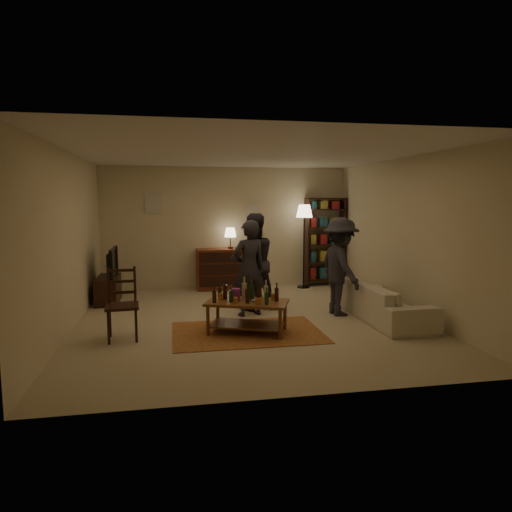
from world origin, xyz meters
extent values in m
plane|color=#C6B793|center=(0.00, 0.00, 0.00)|extent=(6.00, 6.00, 0.00)
plane|color=beige|center=(0.00, 3.00, 1.35)|extent=(5.50, 0.00, 5.50)
plane|color=beige|center=(-2.75, 0.00, 1.35)|extent=(0.00, 6.00, 6.00)
plane|color=beige|center=(2.75, 0.00, 1.35)|extent=(0.00, 6.00, 6.00)
plane|color=beige|center=(0.00, -3.00, 1.35)|extent=(5.50, 0.00, 5.50)
plane|color=white|center=(0.00, 0.00, 2.70)|extent=(6.00, 6.00, 0.00)
cube|color=beige|center=(-1.60, 2.98, 1.90)|extent=(0.35, 0.03, 0.45)
cube|color=beige|center=(0.60, 2.98, 1.70)|extent=(0.30, 0.03, 0.40)
cube|color=maroon|center=(-0.15, -0.71, 0.01)|extent=(2.20, 1.50, 0.01)
cube|color=brown|center=(-0.15, -0.71, 0.46)|extent=(1.33, 1.03, 0.04)
cube|color=brown|center=(-0.15, -0.71, 0.13)|extent=(1.20, 0.90, 0.02)
cylinder|color=brown|center=(-0.74, -0.76, 0.22)|extent=(0.05, 0.05, 0.44)
cylinder|color=brown|center=(0.25, -1.15, 0.22)|extent=(0.05, 0.05, 0.44)
cylinder|color=brown|center=(-0.55, -0.27, 0.22)|extent=(0.05, 0.05, 0.44)
cylinder|color=brown|center=(0.44, -0.66, 0.22)|extent=(0.05, 0.05, 0.44)
cylinder|color=#B16528|center=(-0.52, -0.55, 0.53)|extent=(0.07, 0.07, 0.10)
cylinder|color=#B16528|center=(-0.34, -0.82, 0.53)|extent=(0.07, 0.07, 0.09)
cylinder|color=#B16528|center=(-0.04, -0.51, 0.54)|extent=(0.07, 0.07, 0.11)
cylinder|color=#B16528|center=(-0.03, -0.96, 0.53)|extent=(0.07, 0.07, 0.09)
cylinder|color=#B16528|center=(0.25, -0.70, 0.53)|extent=(0.07, 0.07, 0.10)
cube|color=#81328A|center=(-0.31, -0.62, 0.57)|extent=(0.15, 0.10, 0.18)
cylinder|color=gray|center=(-0.04, -0.77, 0.49)|extent=(0.12, 0.12, 0.02)
cube|color=black|center=(-1.94, -0.71, 0.48)|extent=(0.48, 0.48, 0.04)
cylinder|color=black|center=(-2.10, -0.91, 0.24)|extent=(0.04, 0.04, 0.47)
cylinder|color=black|center=(-1.74, -0.88, 0.24)|extent=(0.04, 0.04, 0.47)
cylinder|color=black|center=(-2.13, -0.54, 0.24)|extent=(0.04, 0.04, 0.47)
cylinder|color=black|center=(-1.77, -0.52, 0.24)|extent=(0.04, 0.04, 0.47)
cube|color=black|center=(-1.95, -0.53, 0.77)|extent=(0.37, 0.06, 0.54)
cube|color=black|center=(-2.45, 1.80, 0.25)|extent=(0.40, 1.00, 0.50)
imported|color=black|center=(-2.43, 1.80, 0.78)|extent=(0.13, 0.97, 0.56)
cube|color=brown|center=(-0.20, 2.72, 0.45)|extent=(1.00, 0.48, 0.90)
cube|color=black|center=(-0.20, 2.47, 0.22)|extent=(0.92, 0.02, 0.22)
cube|color=black|center=(-0.20, 2.47, 0.48)|extent=(0.92, 0.02, 0.22)
cube|color=black|center=(-0.20, 2.47, 0.74)|extent=(0.92, 0.02, 0.22)
cylinder|color=black|center=(0.05, 2.72, 0.92)|extent=(0.12, 0.12, 0.04)
cylinder|color=black|center=(0.05, 2.72, 1.05)|extent=(0.02, 0.02, 0.22)
cone|color=#FFE5B2|center=(0.05, 2.72, 1.26)|extent=(0.26, 0.26, 0.20)
cube|color=black|center=(1.82, 2.78, 1.00)|extent=(0.04, 0.34, 2.00)
cube|color=black|center=(2.68, 2.78, 1.00)|extent=(0.04, 0.34, 2.00)
cube|color=black|center=(2.25, 2.78, 0.15)|extent=(0.90, 0.34, 0.03)
cube|color=black|center=(2.25, 2.78, 0.55)|extent=(0.90, 0.34, 0.03)
cube|color=black|center=(2.25, 2.78, 0.95)|extent=(0.90, 0.34, 0.03)
cube|color=black|center=(2.25, 2.78, 1.35)|extent=(0.90, 0.34, 0.03)
cube|color=black|center=(2.25, 2.78, 1.75)|extent=(0.90, 0.34, 0.03)
cube|color=black|center=(2.25, 2.78, 2.00)|extent=(0.90, 0.34, 0.03)
cube|color=maroon|center=(1.95, 2.78, 0.29)|extent=(0.12, 0.22, 0.26)
cube|color=#225668|center=(2.20, 2.78, 0.29)|extent=(0.15, 0.22, 0.26)
cube|color=#AA9A38|center=(2.47, 2.78, 0.29)|extent=(0.18, 0.22, 0.26)
cube|color=#225668|center=(1.95, 2.78, 0.69)|extent=(0.12, 0.22, 0.24)
cube|color=#AA9A38|center=(2.20, 2.78, 0.69)|extent=(0.15, 0.22, 0.24)
cube|color=maroon|center=(2.47, 2.78, 0.69)|extent=(0.18, 0.22, 0.24)
cube|color=#AA9A38|center=(1.95, 2.78, 1.07)|extent=(0.12, 0.22, 0.22)
cube|color=maroon|center=(2.20, 2.78, 1.07)|extent=(0.15, 0.22, 0.22)
cube|color=#225668|center=(2.47, 2.78, 1.07)|extent=(0.18, 0.22, 0.22)
cube|color=maroon|center=(1.95, 2.78, 1.47)|extent=(0.12, 0.22, 0.20)
cube|color=#225668|center=(2.20, 2.78, 1.47)|extent=(0.15, 0.22, 0.20)
cube|color=#AA9A38|center=(2.47, 2.78, 1.47)|extent=(0.18, 0.22, 0.20)
cube|color=#225668|center=(1.95, 2.78, 1.85)|extent=(0.12, 0.22, 0.18)
cube|color=#AA9A38|center=(2.20, 2.78, 1.85)|extent=(0.15, 0.22, 0.18)
cube|color=maroon|center=(2.47, 2.78, 1.85)|extent=(0.18, 0.22, 0.18)
cylinder|color=black|center=(1.69, 2.54, 0.01)|extent=(0.28, 0.28, 0.03)
cylinder|color=black|center=(1.69, 2.54, 0.84)|extent=(0.03, 0.03, 1.67)
cone|color=#FFE5B2|center=(1.69, 2.54, 1.73)|extent=(0.36, 0.36, 0.28)
imported|color=beige|center=(2.20, -0.40, 0.30)|extent=(0.81, 2.08, 0.61)
imported|color=#27262E|center=(0.05, 0.32, 0.82)|extent=(0.68, 0.55, 1.64)
imported|color=#2A2931|center=(0.20, 0.73, 0.87)|extent=(0.93, 0.78, 1.74)
imported|color=#292932|center=(1.60, 0.08, 0.84)|extent=(0.73, 1.14, 1.68)
camera|label=1|loc=(-1.24, -7.23, 1.97)|focal=32.00mm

